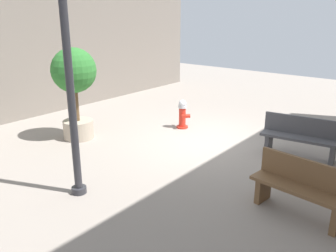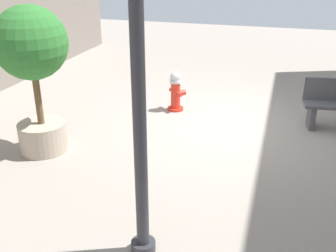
% 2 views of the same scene
% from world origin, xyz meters
% --- Properties ---
extents(ground_plane, '(23.40, 23.40, 0.00)m').
position_xyz_m(ground_plane, '(0.00, 0.00, 0.00)').
color(ground_plane, gray).
extents(fire_hydrant, '(0.39, 0.39, 0.85)m').
position_xyz_m(fire_hydrant, '(1.27, -0.57, 0.42)').
color(fire_hydrant, red).
rests_on(fire_hydrant, ground_plane).
extents(bench_near, '(1.84, 0.68, 0.95)m').
position_xyz_m(bench_near, '(-2.19, -0.57, 0.50)').
color(bench_near, '#4C4C51').
rests_on(bench_near, ground_plane).
extents(bench_far, '(1.69, 0.63, 0.95)m').
position_xyz_m(bench_far, '(-3.06, 1.92, 0.49)').
color(bench_far, brown).
rests_on(bench_far, ground_plane).
extents(planter_tree, '(1.16, 1.16, 2.43)m').
position_xyz_m(planter_tree, '(2.92, 1.92, 1.57)').
color(planter_tree, tan).
rests_on(planter_tree, ground_plane).
extents(street_lamp, '(0.36, 0.36, 4.18)m').
position_xyz_m(street_lamp, '(0.43, 3.83, 2.58)').
color(street_lamp, '#2D2D33').
rests_on(street_lamp, ground_plane).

